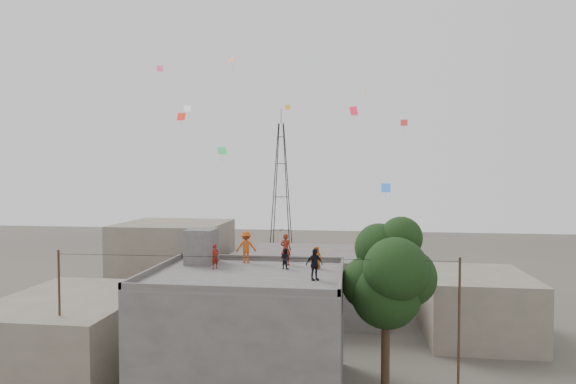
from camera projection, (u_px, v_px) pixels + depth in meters
The scene contains 17 objects.
main_building at pixel (246, 332), 25.10m from camera, with size 10.00×8.00×6.10m.
parapet at pixel (246, 271), 24.97m from camera, with size 10.00×8.00×0.30m.
stair_head_box at pixel (202, 246), 27.93m from camera, with size 1.60×1.80×2.00m, color #504D4A.
neighbor_west at pixel (72, 330), 28.56m from camera, with size 8.00×10.00×4.00m, color #6B6354.
neighbor_north at pixel (308, 283), 38.73m from camera, with size 12.00×9.00×5.00m, color #504D4A.
neighbor_northwest at pixel (174, 262), 42.24m from camera, with size 9.00×8.00×7.00m, color #6B6354.
neighbor_east at pixel (476, 305), 33.22m from camera, with size 7.00×8.00×4.40m, color #6B6354.
tree at pixel (389, 276), 24.61m from camera, with size 4.90×4.60×9.10m.
utility_line at pixel (250, 325), 23.77m from camera, with size 20.12×0.62×7.40m.
transmission_tower at pixel (281, 190), 65.01m from camera, with size 2.97×2.97×20.01m.
person_red_adult at pixel (286, 249), 27.49m from camera, with size 0.65×0.43×1.78m, color maroon.
person_orange_child at pixel (316, 258), 26.35m from camera, with size 0.60×0.39×1.24m, color #9A4511.
person_dark_child at pixel (285, 258), 26.32m from camera, with size 0.55×0.43×1.14m, color black.
person_dark_adult at pixel (314, 264), 23.52m from camera, with size 0.91×0.38×1.56m, color black.
person_orange_adult at pixel (246, 247), 28.14m from camera, with size 1.20×0.69×1.85m, color #C04915.
person_red_child at pixel (215, 256), 26.38m from camera, with size 0.49×0.32×1.36m, color maroon.
kites at pixel (286, 115), 31.70m from camera, with size 16.57×14.01×10.92m.
Camera 1 is at (5.41, -24.29, 11.37)m, focal length 30.00 mm.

